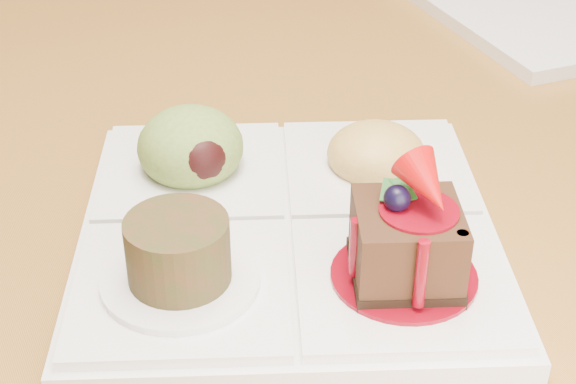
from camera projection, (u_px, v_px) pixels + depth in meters
name	position (u px, v px, depth m)	size (l,w,h in m)	color
dining_table	(312.00, 71.00, 0.86)	(1.00, 1.80, 0.75)	#9D6828
sampler_plate	(285.00, 213.00, 0.50)	(0.31, 0.31, 0.09)	silver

